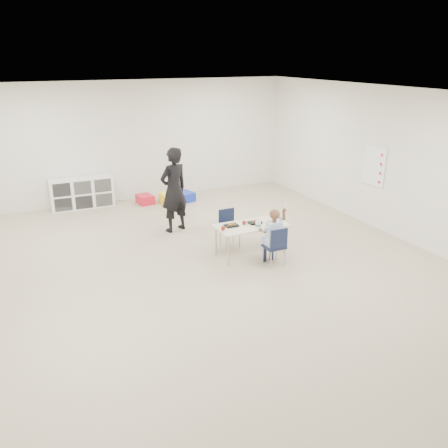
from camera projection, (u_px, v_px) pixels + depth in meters
name	position (u px, v px, depth m)	size (l,w,h in m)	color
room	(200.00, 188.00, 7.29)	(9.00, 9.02, 2.80)	#B5AA8B
table	(251.00, 240.00, 8.28)	(1.24, 0.63, 0.57)	#F6EDC5
chair_near	(274.00, 246.00, 7.87)	(0.33, 0.31, 0.68)	#111934
chair_far	(230.00, 229.00, 8.65)	(0.33, 0.31, 0.68)	#111934
child	(274.00, 235.00, 7.81)	(0.45, 0.45, 1.07)	#ABCAE8
lunch_tray_near	(255.00, 222.00, 8.25)	(0.22, 0.16, 0.03)	black
lunch_tray_far	(231.00, 225.00, 8.10)	(0.22, 0.16, 0.03)	black
milk_carton	(258.00, 224.00, 8.07)	(0.07, 0.07, 0.10)	white
bread_roll	(270.00, 222.00, 8.21)	(0.09, 0.09, 0.07)	tan
apple_near	(244.00, 222.00, 8.18)	(0.07, 0.07, 0.07)	maroon
apple_far	(223.00, 228.00, 7.91)	(0.07, 0.07, 0.07)	maroon
cubby_shelf	(82.00, 193.00, 10.83)	(1.40, 0.40, 0.70)	white
rules_poster	(374.00, 166.00, 9.43)	(0.02, 0.60, 0.80)	white
adult	(174.00, 190.00, 9.26)	(0.61, 0.40, 1.68)	black
bin_red	(145.00, 199.00, 11.20)	(0.33, 0.42, 0.21)	red
bin_yellow	(170.00, 198.00, 11.22)	(0.38, 0.49, 0.24)	#FFF61A
bin_blue	(185.00, 196.00, 11.41)	(0.34, 0.44, 0.22)	#182DB4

